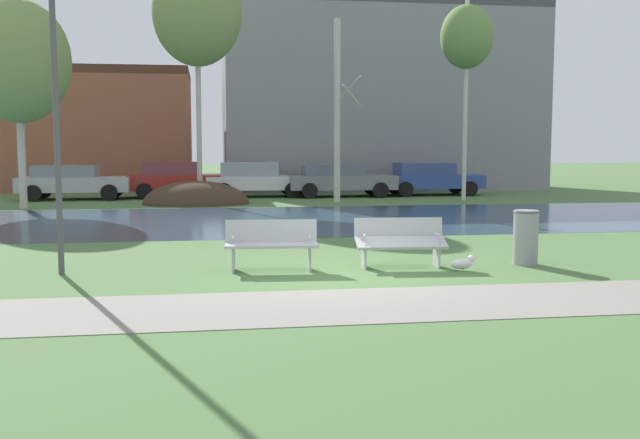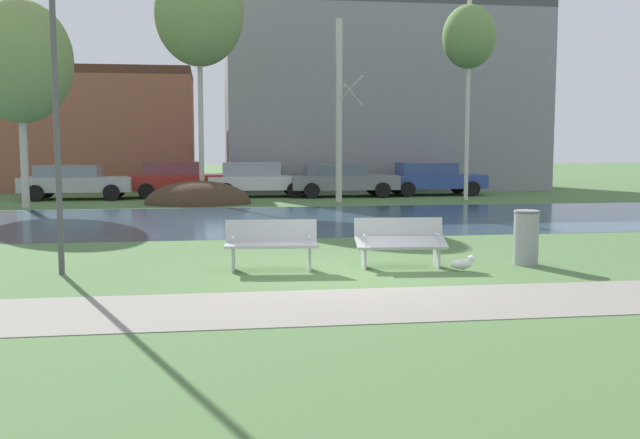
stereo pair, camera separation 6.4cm
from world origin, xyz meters
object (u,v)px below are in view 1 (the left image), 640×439
(streetlamp, at_px, (54,55))
(parked_van_nearest_silver, at_px, (73,181))
(bench_left, at_px, (271,243))
(parked_suv_fifth_blue, at_px, (429,178))
(parked_sedan_second_red, at_px, (177,178))
(bench_right, at_px, (400,241))
(parked_hatch_third_white, at_px, (254,179))
(seagull, at_px, (463,263))
(parked_wagon_fourth_grey, at_px, (339,179))
(trash_bin, at_px, (526,236))

(streetlamp, bearing_deg, parked_van_nearest_silver, 99.18)
(bench_left, xyz_separation_m, parked_suv_fifth_blue, (8.44, 18.02, 0.28))
(parked_van_nearest_silver, bearing_deg, parked_sedan_second_red, 8.76)
(bench_right, xyz_separation_m, parked_van_nearest_silver, (-8.67, 17.71, 0.26))
(parked_van_nearest_silver, bearing_deg, parked_hatch_third_white, 3.07)
(parked_sedan_second_red, xyz_separation_m, parked_suv_fifth_blue, (10.76, -0.31, -0.04))
(bench_left, xyz_separation_m, parked_sedan_second_red, (-2.31, 18.34, 0.31))
(parked_sedan_second_red, bearing_deg, seagull, -73.52)
(bench_right, relative_size, parked_wagon_fourth_grey, 0.37)
(trash_bin, xyz_separation_m, parked_wagon_fourth_grey, (-0.22, 17.73, 0.22))
(streetlamp, distance_m, parked_wagon_fourth_grey, 19.45)
(parked_van_nearest_silver, height_order, parked_suv_fifth_blue, parked_suv_fifth_blue)
(trash_bin, xyz_separation_m, parked_van_nearest_silver, (-11.01, 17.78, 0.22))
(streetlamp, xyz_separation_m, parked_wagon_fourth_grey, (7.95, 17.51, -2.91))
(parked_hatch_third_white, bearing_deg, seagull, -82.68)
(trash_bin, distance_m, parked_wagon_fourth_grey, 17.73)
(streetlamp, height_order, parked_hatch_third_white, streetlamp)
(bench_left, bearing_deg, trash_bin, -0.91)
(bench_left, bearing_deg, seagull, -9.65)
(parked_hatch_third_white, relative_size, parked_wagon_fourth_grey, 0.94)
(parked_wagon_fourth_grey, bearing_deg, seagull, -93.58)
(bench_left, height_order, streetlamp, streetlamp)
(trash_bin, distance_m, parked_sedan_second_red, 19.68)
(parked_van_nearest_silver, xyz_separation_m, parked_suv_fifth_blue, (14.82, 0.31, 0.01))
(parked_sedan_second_red, bearing_deg, parked_van_nearest_silver, -171.24)
(bench_left, xyz_separation_m, parked_wagon_fourth_grey, (4.41, 17.65, 0.26))
(trash_bin, bearing_deg, parked_sedan_second_red, 110.68)
(parked_van_nearest_silver, height_order, parked_hatch_third_white, parked_hatch_third_white)
(parked_suv_fifth_blue, bearing_deg, bench_right, -108.82)
(parked_van_nearest_silver, bearing_deg, seagull, -62.15)
(bench_right, relative_size, parked_van_nearest_silver, 0.38)
(seagull, bearing_deg, parked_van_nearest_silver, 117.85)
(bench_left, height_order, seagull, bench_left)
(seagull, height_order, parked_hatch_third_white, parked_hatch_third_white)
(trash_bin, xyz_separation_m, seagull, (-1.36, -0.48, -0.38))
(parked_suv_fifth_blue, bearing_deg, parked_van_nearest_silver, -178.79)
(parked_sedan_second_red, height_order, parked_suv_fifth_blue, parked_sedan_second_red)
(parked_hatch_third_white, height_order, parked_wagon_fourth_grey, parked_hatch_third_white)
(bench_right, height_order, trash_bin, trash_bin)
(bench_left, bearing_deg, parked_sedan_second_red, 97.19)
(trash_bin, bearing_deg, parked_wagon_fourth_grey, 90.71)
(bench_left, distance_m, trash_bin, 4.64)
(parked_van_nearest_silver, bearing_deg, parked_wagon_fourth_grey, -0.29)
(streetlamp, distance_m, parked_hatch_third_white, 18.71)
(bench_left, xyz_separation_m, parked_hatch_third_white, (0.88, 18.10, 0.29))
(bench_right, relative_size, trash_bin, 1.65)
(seagull, distance_m, parked_sedan_second_red, 19.71)
(trash_bin, height_order, streetlamp, streetlamp)
(bench_right, relative_size, parked_sedan_second_red, 0.40)
(trash_bin, relative_size, parked_wagon_fourth_grey, 0.22)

